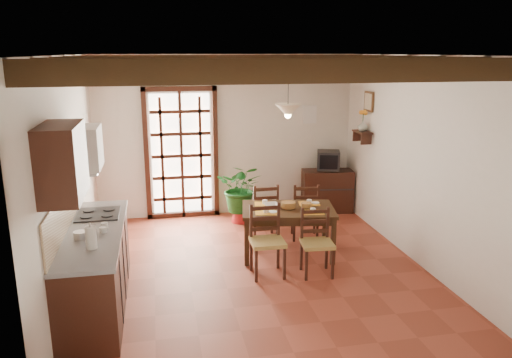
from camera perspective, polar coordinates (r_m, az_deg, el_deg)
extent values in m
plane|color=brown|center=(6.81, -0.16, -10.28)|extent=(5.00, 5.00, 0.00)
cube|color=silver|center=(8.78, -3.37, 4.89)|extent=(4.50, 0.02, 2.80)
cube|color=silver|center=(4.04, 6.81, -6.67)|extent=(4.50, 0.02, 2.80)
cube|color=silver|center=(6.33, -20.58, 0.27)|extent=(0.02, 5.00, 2.80)
cube|color=silver|center=(7.13, 17.86, 2.01)|extent=(0.02, 5.00, 2.80)
cube|color=white|center=(6.19, -0.18, 13.98)|extent=(4.50, 5.00, 0.02)
cube|color=black|center=(4.15, 5.60, 12.20)|extent=(4.50, 0.14, 0.20)
cube|color=black|center=(4.96, 2.72, 12.60)|extent=(4.50, 0.14, 0.20)
cube|color=black|center=(5.78, 0.65, 12.86)|extent=(4.50, 0.14, 0.20)
cube|color=black|center=(6.61, -0.91, 13.05)|extent=(4.50, 0.14, 0.20)
cube|color=black|center=(7.43, -2.12, 13.19)|extent=(4.50, 0.14, 0.20)
cube|color=black|center=(8.26, -3.10, 13.30)|extent=(4.50, 0.14, 0.20)
cube|color=white|center=(8.75, -8.53, 2.73)|extent=(1.01, 0.02, 2.11)
cube|color=black|center=(8.54, -8.79, 10.17)|extent=(1.26, 0.10, 0.08)
cube|color=black|center=(8.69, -12.40, 2.47)|extent=(0.08, 0.10, 2.28)
cube|color=black|center=(8.75, -4.64, 2.84)|extent=(0.08, 0.10, 2.28)
cube|color=black|center=(8.68, -8.50, 2.64)|extent=(1.01, 0.03, 2.02)
cube|color=black|center=(6.02, -17.78, -9.86)|extent=(0.60, 2.20, 0.88)
cube|color=slate|center=(5.86, -18.12, -5.75)|extent=(0.64, 2.25, 0.04)
cube|color=tan|center=(5.83, -21.08, -3.71)|extent=(0.02, 2.20, 0.50)
cube|color=black|center=(4.95, -21.27, 1.82)|extent=(0.35, 0.80, 0.70)
cube|color=white|center=(6.18, -19.10, 3.40)|extent=(0.38, 0.60, 0.50)
cube|color=silver|center=(6.23, -18.90, 0.96)|extent=(0.32, 0.55, 0.04)
cube|color=black|center=(6.36, -17.60, -3.86)|extent=(0.50, 0.55, 0.02)
cylinder|color=white|center=(5.29, -18.33, -6.42)|extent=(0.11, 0.11, 0.24)
cylinder|color=silver|center=(5.62, -19.45, -6.17)|extent=(0.14, 0.14, 0.10)
cube|color=#332010|center=(7.06, 3.70, -3.52)|extent=(1.41, 1.04, 0.05)
cube|color=#332010|center=(7.08, 3.69, -4.06)|extent=(1.27, 0.94, 0.09)
cube|color=#332010|center=(7.58, 7.88, -5.15)|extent=(0.07, 0.07, 0.65)
cube|color=#332010|center=(7.49, -1.09, -5.27)|extent=(0.07, 0.07, 0.65)
cube|color=#332010|center=(6.92, 8.82, -7.12)|extent=(0.07, 0.07, 0.65)
cube|color=#332010|center=(6.81, -1.06, -7.30)|extent=(0.07, 0.07, 0.65)
cube|color=#A78D47|center=(6.48, 1.33, -7.22)|extent=(0.43, 0.41, 0.05)
cube|color=black|center=(6.56, 1.02, -4.78)|extent=(0.43, 0.04, 0.47)
cube|color=black|center=(6.57, 1.32, -9.08)|extent=(0.41, 0.39, 0.46)
cube|color=#A78D47|center=(6.55, 7.01, -7.35)|extent=(0.43, 0.41, 0.05)
cube|color=black|center=(6.62, 6.74, -5.07)|extent=(0.40, 0.07, 0.44)
cube|color=black|center=(6.63, 6.95, -9.07)|extent=(0.41, 0.39, 0.43)
cube|color=#A78D47|center=(7.75, 0.86, -3.66)|extent=(0.42, 0.40, 0.05)
cube|color=black|center=(7.53, 1.17, -2.41)|extent=(0.41, 0.04, 0.45)
cube|color=black|center=(7.82, 0.86, -5.21)|extent=(0.40, 0.38, 0.44)
cube|color=#A78D47|center=(7.80, 5.61, -3.59)|extent=(0.48, 0.46, 0.05)
cube|color=black|center=(7.57, 5.79, -2.35)|extent=(0.42, 0.11, 0.46)
cube|color=black|center=(7.87, 5.57, -5.14)|extent=(0.46, 0.44, 0.45)
cube|color=orange|center=(6.81, 1.51, -4.45)|extent=(0.29, 0.22, 0.01)
cube|color=orange|center=(6.97, 6.69, -4.08)|extent=(0.29, 0.22, 0.01)
cube|color=orange|center=(7.18, 0.79, -3.43)|extent=(0.29, 0.22, 0.01)
cube|color=orange|center=(7.34, 5.72, -3.11)|extent=(0.29, 0.22, 0.01)
cylinder|color=olive|center=(7.05, 3.70, -3.39)|extent=(0.20, 0.20, 0.08)
imported|color=white|center=(7.07, 1.82, -3.04)|extent=(0.24, 0.24, 0.05)
cube|color=black|center=(9.16, 8.14, -1.35)|extent=(0.95, 0.53, 0.77)
cube|color=black|center=(9.02, 8.26, 2.15)|extent=(0.48, 0.45, 0.33)
cube|color=black|center=(8.86, 8.64, 1.91)|extent=(0.31, 0.11, 0.25)
cube|color=white|center=(9.04, 6.16, 7.35)|extent=(0.25, 0.03, 0.32)
cone|color=maroon|center=(8.59, -1.70, -4.18)|extent=(0.35, 0.35, 0.21)
imported|color=#144C19|center=(8.46, -1.72, -1.22)|extent=(2.42, 2.25, 2.19)
cube|color=black|center=(8.47, 12.06, 5.28)|extent=(0.20, 0.42, 0.03)
cube|color=black|center=(8.33, 12.49, 4.48)|extent=(0.18, 0.03, 0.18)
cube|color=black|center=(8.64, 11.59, 4.87)|extent=(0.18, 0.03, 0.18)
imported|color=#B2BFB2|center=(8.46, 12.10, 5.95)|extent=(0.15, 0.15, 0.15)
sphere|color=orange|center=(8.43, 12.17, 7.36)|extent=(0.14, 0.14, 0.14)
cylinder|color=#144C19|center=(8.45, 12.12, 6.35)|extent=(0.01, 0.01, 0.28)
cube|color=brown|center=(8.44, 12.78, 8.64)|extent=(0.03, 0.32, 0.32)
cube|color=#C3B292|center=(8.44, 12.68, 8.64)|extent=(0.01, 0.26, 0.26)
cylinder|color=black|center=(6.83, 3.72, 11.05)|extent=(0.01, 0.01, 0.70)
cone|color=#FAEBC9|center=(6.86, 3.67, 7.96)|extent=(0.36, 0.36, 0.14)
sphere|color=#FFD88C|center=(6.87, 3.66, 7.30)|extent=(0.09, 0.09, 0.09)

